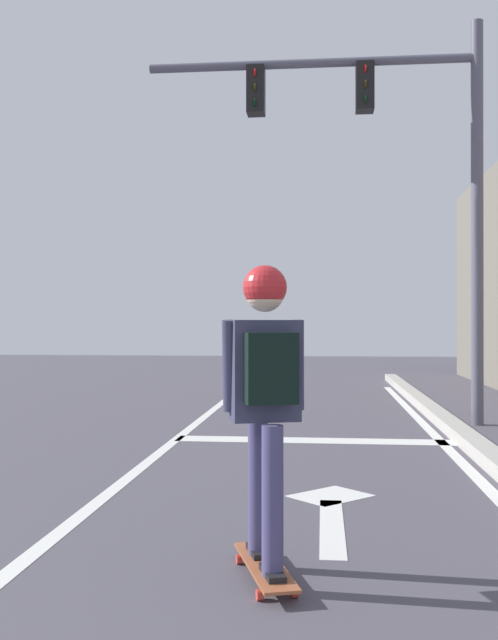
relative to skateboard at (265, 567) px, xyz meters
The scene contains 7 objects.
lane_line_center 2.10m from the skateboard, 130.92° to the left, with size 0.12×20.00×0.01m, color silver.
stop_bar 4.55m from the skateboard, 87.43° to the left, with size 3.16×0.40×0.01m, color silver.
lane_arrow_stem 1.11m from the skateboard, 70.84° to the left, with size 0.16×1.40×0.01m, color silver.
lane_arrow_head 1.93m from the skateboard, 79.17° to the left, with size 0.56×0.44×0.01m, color silver.
skateboard is the anchor object (origin of this frame).
skater 0.99m from the skateboard, 73.00° to the right, with size 0.42×0.59×1.57m.
traffic_signal_mast 7.15m from the skateboard, 78.97° to the left, with size 4.47×0.34×5.33m.
Camera 1 is at (1.65, 0.60, 1.35)m, focal length 41.01 mm.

